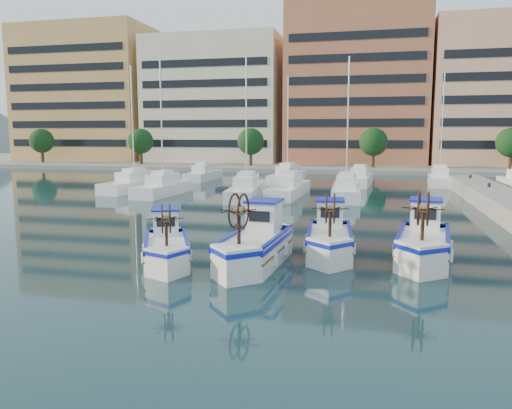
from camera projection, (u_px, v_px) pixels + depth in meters
name	position (u px, v px, depth m)	size (l,w,h in m)	color
ground	(266.00, 262.00, 20.75)	(300.00, 300.00, 0.00)	#193D43
waterfront	(409.00, 98.00, 79.74)	(180.00, 40.00, 25.60)	gray
yacht_marina	(295.00, 184.00, 47.91)	(38.78, 23.94, 11.50)	white
fishing_boat_a	(166.00, 244.00, 20.62)	(3.28, 4.46, 2.69)	white
fishing_boat_b	(256.00, 243.00, 20.32)	(2.36, 5.13, 3.16)	white
fishing_boat_c	(330.00, 236.00, 21.97)	(2.32, 4.82, 2.95)	white
fishing_boat_d	(424.00, 240.00, 20.91)	(2.64, 5.15, 3.14)	white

